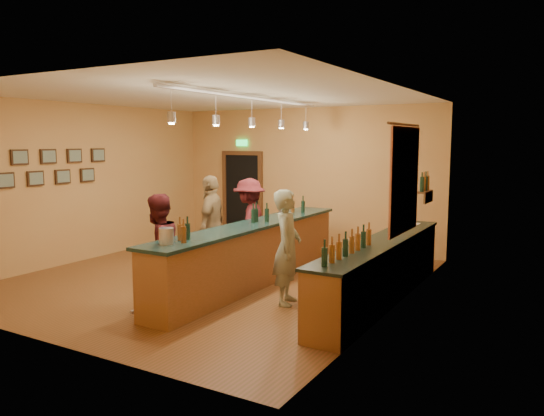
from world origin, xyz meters
The scene contains 18 objects.
floor centered at (0.00, 0.00, 0.00)m, with size 7.00×7.00×0.00m, color brown.
ceiling centered at (0.00, 0.00, 3.20)m, with size 6.50×7.00×0.02m, color silver.
wall_back centered at (0.00, 3.50, 1.60)m, with size 6.50×0.02×3.20m, color #C28448.
wall_front centered at (0.00, -3.50, 1.60)m, with size 6.50×0.02×3.20m, color #C28448.
wall_left centered at (-3.25, 0.00, 1.60)m, with size 0.02×7.00×3.20m, color #C28448.
wall_right centered at (3.25, 0.00, 1.60)m, with size 0.02×7.00×3.20m, color #C28448.
doorway centered at (-1.70, 3.47, 1.13)m, with size 1.15×0.09×2.48m.
tapestry centered at (3.23, 0.40, 1.85)m, with size 0.03×1.40×1.60m, color maroon.
bottle_shelf centered at (3.17, 1.90, 1.67)m, with size 0.17×0.55×0.54m.
picture_grid centered at (-3.21, -0.75, 1.95)m, with size 0.06×2.20×0.70m, color #382111, non-canonical shape.
back_counter centered at (2.97, 0.18, 0.49)m, with size 0.60×4.55×1.27m.
tasting_bar centered at (0.77, 0.00, 0.61)m, with size 0.74×5.10×1.38m.
pendant_track centered at (0.77, 0.00, 2.98)m, with size 0.11×4.60×0.50m.
bartender centered at (1.79, -0.65, 0.86)m, with size 0.63×0.41×1.73m, color gray.
customer_a centered at (0.17, -1.68, 0.83)m, with size 0.81×0.63×1.67m, color #59191E.
customer_b centered at (-0.25, 0.23, 0.91)m, with size 1.07×0.45×1.83m, color #997A51.
customer_c centered at (0.03, 1.06, 0.86)m, with size 1.12×0.64×1.73m, color #59191E.
bar_stool centered at (2.06, 1.41, 0.52)m, with size 0.32×0.32×0.66m.
Camera 1 is at (5.49, -7.49, 2.42)m, focal length 35.00 mm.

